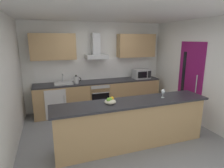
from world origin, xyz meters
name	(u,v)px	position (x,y,z in m)	size (l,w,h in m)	color
ground	(118,133)	(0.00, 0.00, -0.01)	(5.23, 4.72, 0.02)	gray
ceiling	(119,14)	(0.00, 0.00, 2.61)	(5.23, 4.72, 0.02)	white
wall_back	(96,66)	(0.00, 1.92, 1.30)	(5.23, 0.12, 2.60)	white
wall_left	(5,86)	(-2.17, 0.00, 1.30)	(0.12, 4.72, 2.60)	white
wall_right	(198,72)	(2.17, 0.00, 1.30)	(0.12, 4.72, 2.60)	white
backsplash_tile	(97,69)	(0.00, 1.85, 1.23)	(3.59, 0.02, 0.66)	white
counter_back	(100,96)	(0.00, 1.54, 0.45)	(3.72, 0.60, 0.90)	tan
counter_island	(132,123)	(0.09, -0.56, 0.48)	(3.14, 0.64, 0.94)	tan
upper_cabinets	(98,46)	(0.00, 1.69, 1.91)	(3.67, 0.32, 0.70)	tan
side_door	(190,81)	(2.10, 0.19, 1.03)	(0.08, 0.85, 2.05)	#7A1456
oven	(98,96)	(-0.06, 1.51, 0.46)	(0.60, 0.62, 0.80)	slate
refrigerator	(55,101)	(-1.29, 1.51, 0.43)	(0.58, 0.60, 0.85)	white
microwave	(141,74)	(1.35, 1.48, 1.05)	(0.50, 0.38, 0.30)	#B7BABC
sink	(63,83)	(-1.04, 1.52, 0.93)	(0.50, 0.40, 0.26)	silver
kettle	(76,80)	(-0.69, 1.48, 1.01)	(0.29, 0.15, 0.24)	#B7BABC
range_hood	(96,51)	(-0.06, 1.64, 1.79)	(0.62, 0.45, 0.72)	#B7BABC
wine_glass	(163,92)	(0.77, -0.55, 1.06)	(0.08, 0.08, 0.18)	silver
fruit_bowl	(110,101)	(-0.37, -0.54, 0.99)	(0.22, 0.22, 0.13)	beige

